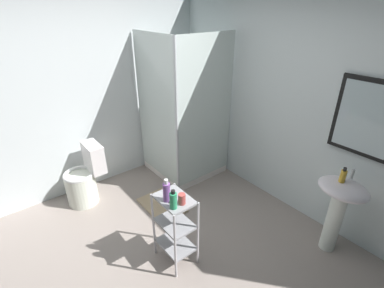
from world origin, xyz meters
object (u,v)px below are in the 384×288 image
pedestal_sink (339,203)px  rinse_cup (182,199)px  hand_soap_bottle (343,176)px  storage_cart (175,224)px  body_wash_bottle_green (173,200)px  conditioner_bottle_purple (167,192)px  toilet (85,180)px  shower_stall (183,145)px  bath_mat (162,205)px

pedestal_sink → rinse_cup: 1.53m
pedestal_sink → hand_soap_bottle: size_ratio=5.34×
storage_cart → rinse_cup: 0.37m
hand_soap_bottle → rinse_cup: hand_soap_bottle is taller
pedestal_sink → hand_soap_bottle: bearing=-169.0°
storage_cart → body_wash_bottle_green: (0.10, -0.08, 0.38)m
hand_soap_bottle → conditioner_bottle_purple: 1.62m
toilet → hand_soap_bottle: bearing=35.7°
storage_cart → toilet: bearing=-166.5°
pedestal_sink → toilet: 2.88m
storage_cart → conditioner_bottle_purple: 0.41m
toilet → storage_cart: 1.51m
toilet → hand_soap_bottle: 2.90m
shower_stall → bath_mat: (0.44, -0.68, -0.45)m
shower_stall → pedestal_sink: size_ratio=2.47×
toilet → bath_mat: toilet is taller
pedestal_sink → toilet: size_ratio=1.07×
hand_soap_bottle → body_wash_bottle_green: size_ratio=0.84×
hand_soap_bottle → storage_cart: bearing=-122.9°
bath_mat → conditioner_bottle_purple: bearing=-27.7°
storage_cart → hand_soap_bottle: 1.62m
storage_cart → hand_soap_bottle: size_ratio=4.88×
pedestal_sink → storage_cart: (-0.87, -1.31, -0.14)m
conditioner_bottle_purple → pedestal_sink: bearing=57.2°
hand_soap_bottle → bath_mat: size_ratio=0.25×
toilet → body_wash_bottle_green: 1.67m
conditioner_bottle_purple → hand_soap_bottle: bearing=57.9°
hand_soap_bottle → bath_mat: 2.08m
hand_soap_bottle → rinse_cup: bearing=-119.9°
pedestal_sink → conditioner_bottle_purple: size_ratio=3.67×
toilet → hand_soap_bottle: size_ratio=5.01×
storage_cart → bath_mat: (-0.77, 0.33, -0.43)m
toilet → rinse_cup: 1.67m
toilet → rinse_cup: bearing=13.0°
shower_stall → conditioner_bottle_purple: 1.65m
pedestal_sink → bath_mat: (-1.64, -0.98, -0.57)m
rinse_cup → pedestal_sink: bearing=59.2°
storage_cart → hand_soap_bottle: (0.84, 1.31, 0.44)m
body_wash_bottle_green → rinse_cup: bearing=90.5°
shower_stall → rinse_cup: (1.31, -1.00, 0.33)m
pedestal_sink → storage_cart: 1.58m
rinse_cup → storage_cart: bearing=-173.8°
shower_stall → storage_cart: (1.21, -1.01, -0.03)m
toilet → body_wash_bottle_green: (1.57, 0.27, 0.51)m
body_wash_bottle_green → toilet: bearing=-170.1°
shower_stall → hand_soap_bottle: bearing=8.2°
bath_mat → hand_soap_bottle: bearing=31.2°
pedestal_sink → bath_mat: bearing=-149.1°
body_wash_bottle_green → rinse_cup: body_wash_bottle_green is taller
storage_cart → conditioner_bottle_purple: size_ratio=3.35×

